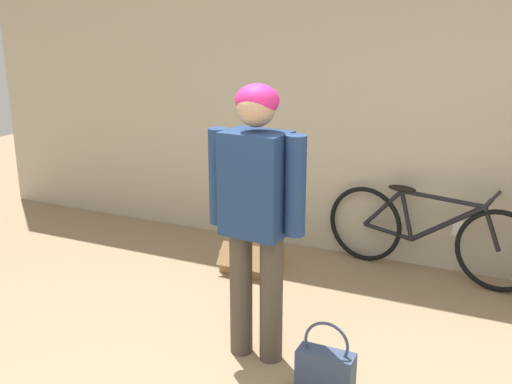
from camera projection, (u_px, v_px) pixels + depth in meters
name	position (u px, v px, depth m)	size (l,w,h in m)	color
wall_back	(395.00, 100.00, 4.57)	(8.00, 0.07, 2.60)	#B7AD99
person	(256.00, 200.00, 3.26)	(0.57, 0.28, 1.58)	#4C4238
bicycle	(428.00, 233.00, 4.53)	(1.63, 0.46, 0.69)	black
handbag	(325.00, 370.00, 3.12)	(0.30, 0.12, 0.42)	#334260
cardboard_box	(252.00, 258.00, 4.71)	(0.41, 0.42, 0.24)	#A87F51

